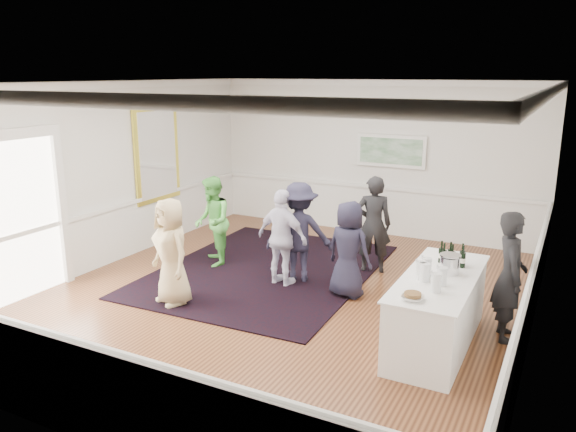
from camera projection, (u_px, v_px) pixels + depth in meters
The scene contains 23 objects.
floor at pixel (284, 295), 8.65m from camera, with size 8.00×8.00×0.00m, color brown.
ceiling at pixel (283, 82), 7.86m from camera, with size 7.00×8.00×0.02m, color white.
wall_left at pixel (107, 175), 9.81m from camera, with size 0.02×8.00×3.20m, color white.
wall_right at pixel (542, 222), 6.70m from camera, with size 0.02×8.00×3.20m, color white.
wall_back at pixel (373, 158), 11.70m from camera, with size 7.00×0.02×3.20m, color white.
wall_front at pixel (66, 281), 4.81m from camera, with size 7.00×0.02×3.20m, color white.
wainscoting at pixel (284, 264), 8.53m from camera, with size 7.00×8.00×1.00m, color white, non-canonical shape.
mirror at pixel (157, 154), 10.86m from camera, with size 0.05×1.25×1.85m.
doorway at pixel (15, 208), 8.20m from camera, with size 0.10×1.78×2.56m.
landscape_painting at pixel (391, 151), 11.43m from camera, with size 1.44×0.06×0.66m.
area_rug at pixel (267, 270), 9.73m from camera, with size 3.42×4.48×0.02m, color black.
serving_table at pixel (438, 310), 6.99m from camera, with size 0.85×2.24×0.91m.
bartender at pixel (510, 276), 7.07m from camera, with size 0.61×0.40×1.68m, color black.
guest_tan at pixel (171, 252), 8.17m from camera, with size 0.78×0.51×1.60m, color tan.
guest_green at pixel (212, 221), 9.85m from camera, with size 0.77×0.60×1.59m, color #55B648.
guest_lilac at pixel (282, 238), 8.89m from camera, with size 0.92×0.38×1.57m, color silver.
guest_dark_a at pixel (299, 232), 9.06m from camera, with size 1.06×0.61×1.65m, color black.
guest_dark_b at pixel (373, 224), 9.50m from camera, with size 0.61×0.40×1.67m, color black.
guest_navy at pixel (349, 249), 8.46m from camera, with size 0.73×0.47×1.49m, color black.
wine_bottles at pixel (452, 254), 7.25m from camera, with size 0.36×0.16×0.31m.
juice_pitchers at pixel (430, 273), 6.64m from camera, with size 0.38×0.60×0.24m.
ice_bucket at pixel (450, 265), 6.95m from camera, with size 0.26×0.26×0.24m, color silver.
nut_bowl at pixel (413, 296), 6.16m from camera, with size 0.25×0.25×0.08m.
Camera 1 is at (3.77, -7.14, 3.34)m, focal length 35.00 mm.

